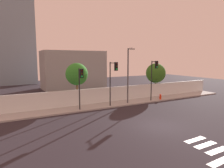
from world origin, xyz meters
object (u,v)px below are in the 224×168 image
roadside_tree_leftmost (77,74)px  traffic_light_left (113,74)px  street_lamp_curbside (128,71)px  traffic_light_right (81,80)px  fire_hydrant (160,96)px  roadside_tree_midleft (156,73)px  traffic_light_center (154,72)px

roadside_tree_leftmost → traffic_light_left: bearing=-49.0°
street_lamp_curbside → roadside_tree_leftmost: street_lamp_curbside is taller
traffic_light_right → fire_hydrant: 11.43m
fire_hydrant → roadside_tree_leftmost: roadside_tree_leftmost is taller
traffic_light_left → roadside_tree_midleft: 9.59m
traffic_light_left → fire_hydrant: bearing=4.6°
street_lamp_curbside → traffic_light_center: bearing=-9.0°
traffic_light_left → fire_hydrant: (7.40, 0.60, -3.21)m
traffic_light_right → fire_hydrant: bearing=2.5°
traffic_light_left → fire_hydrant: 8.09m
traffic_light_left → traffic_light_right: (-3.68, 0.11, -0.44)m
traffic_light_right → fire_hydrant: (11.08, 0.48, -2.77)m
roadside_tree_midleft → fire_hydrant: bearing=-118.7°
traffic_light_center → fire_hydrant: (1.58, 0.46, -3.26)m
traffic_light_right → street_lamp_curbside: bearing=5.2°
traffic_light_left → roadside_tree_leftmost: (-2.98, 3.42, -0.10)m
fire_hydrant → roadside_tree_leftmost: (-10.38, 2.83, 3.11)m
traffic_light_right → street_lamp_curbside: size_ratio=0.66×
fire_hydrant → traffic_light_left: bearing=-175.4°
street_lamp_curbside → roadside_tree_midleft: size_ratio=1.36×
street_lamp_curbside → roadside_tree_leftmost: (-5.39, 2.75, -0.33)m
street_lamp_curbside → roadside_tree_leftmost: size_ratio=1.31×
traffic_light_left → traffic_light_right: traffic_light_left is taller
traffic_light_center → roadside_tree_leftmost: traffic_light_center is taller
street_lamp_curbside → roadside_tree_leftmost: 6.06m
traffic_light_center → roadside_tree_leftmost: 9.40m
street_lamp_curbside → roadside_tree_midleft: street_lamp_curbside is taller
traffic_light_center → roadside_tree_midleft: 4.56m
street_lamp_curbside → fire_hydrant: 6.06m
fire_hydrant → roadside_tree_midleft: (1.55, 2.83, 2.82)m
traffic_light_right → roadside_tree_midleft: (12.63, 3.31, 0.05)m
roadside_tree_leftmost → roadside_tree_midleft: (11.93, -0.00, -0.28)m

